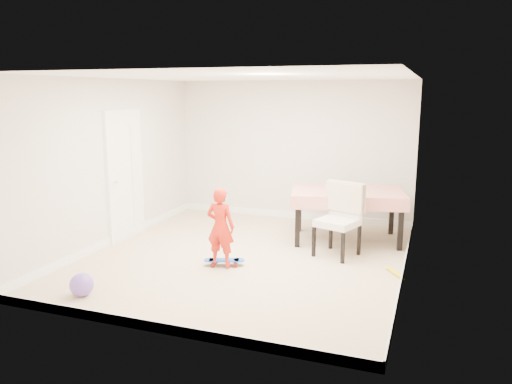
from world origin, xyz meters
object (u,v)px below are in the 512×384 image
(dining_chair, at_px, (337,220))
(skateboard, at_px, (224,262))
(child, at_px, (221,229))
(dining_table, at_px, (347,215))
(balloon, at_px, (82,285))

(dining_chair, relative_size, skateboard, 1.90)
(dining_chair, bearing_deg, skateboard, -126.25)
(dining_chair, relative_size, child, 0.99)
(dining_table, height_order, child, child)
(dining_chair, distance_m, child, 1.75)
(balloon, bearing_deg, skateboard, 52.94)
(balloon, bearing_deg, dining_chair, 44.34)
(dining_table, bearing_deg, child, -140.03)
(skateboard, bearing_deg, dining_chair, 14.86)
(dining_table, height_order, dining_chair, dining_chair)
(dining_table, distance_m, child, 2.36)
(dining_table, bearing_deg, dining_chair, -103.23)
(child, relative_size, balloon, 3.90)
(skateboard, bearing_deg, dining_table, 32.67)
(dining_table, bearing_deg, skateboard, -141.01)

